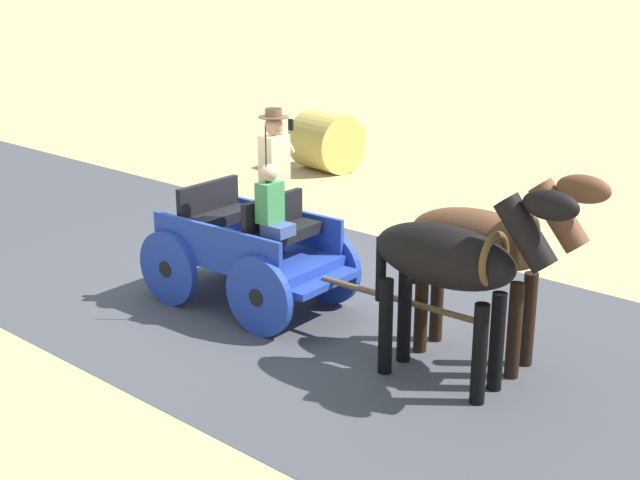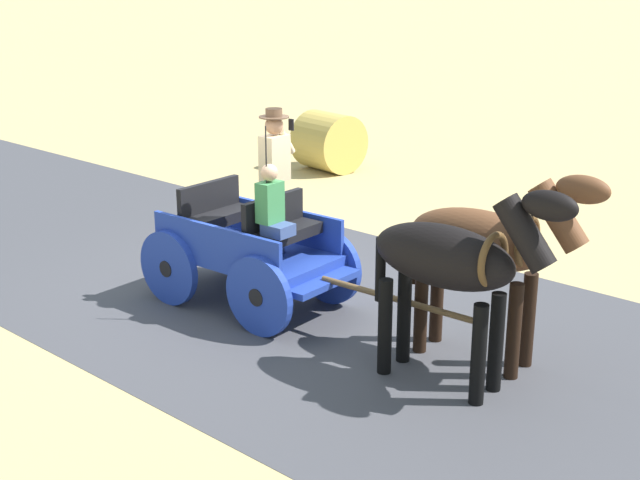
{
  "view_description": "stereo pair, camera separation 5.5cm",
  "coord_description": "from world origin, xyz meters",
  "px_view_note": "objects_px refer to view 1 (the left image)",
  "views": [
    {
      "loc": [
        7.5,
        7.7,
        4.16
      ],
      "look_at": [
        0.39,
        1.43,
        1.1
      ],
      "focal_mm": 48.71,
      "sensor_mm": 36.0,
      "label": 1
    },
    {
      "loc": [
        7.46,
        7.74,
        4.16
      ],
      "look_at": [
        0.39,
        1.43,
        1.1
      ],
      "focal_mm": 48.71,
      "sensor_mm": 36.0,
      "label": 2
    }
  ],
  "objects_px": {
    "horse_drawn_carriage": "(253,243)",
    "hay_bale": "(326,142)",
    "horse_near_side": "(488,245)",
    "horse_off_side": "(453,263)"
  },
  "relations": [
    {
      "from": "horse_drawn_carriage",
      "to": "hay_bale",
      "type": "bearing_deg",
      "value": -146.02
    },
    {
      "from": "horse_near_side",
      "to": "hay_bale",
      "type": "bearing_deg",
      "value": -128.37
    },
    {
      "from": "horse_near_side",
      "to": "horse_off_side",
      "type": "xyz_separation_m",
      "value": [
        0.71,
        0.04,
        0.0
      ]
    },
    {
      "from": "horse_off_side",
      "to": "horse_drawn_carriage",
      "type": "bearing_deg",
      "value": -93.79
    },
    {
      "from": "horse_off_side",
      "to": "horse_near_side",
      "type": "bearing_deg",
      "value": -177.15
    },
    {
      "from": "horse_near_side",
      "to": "horse_off_side",
      "type": "bearing_deg",
      "value": 2.85
    },
    {
      "from": "horse_off_side",
      "to": "hay_bale",
      "type": "distance_m",
      "value": 9.66
    },
    {
      "from": "horse_drawn_carriage",
      "to": "horse_near_side",
      "type": "height_order",
      "value": "horse_drawn_carriage"
    },
    {
      "from": "horse_drawn_carriage",
      "to": "horse_off_side",
      "type": "bearing_deg",
      "value": 86.21
    },
    {
      "from": "horse_off_side",
      "to": "hay_bale",
      "type": "relative_size",
      "value": 1.84
    }
  ]
}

